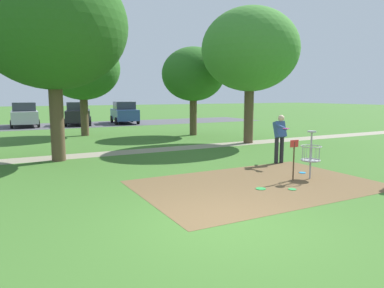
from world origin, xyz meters
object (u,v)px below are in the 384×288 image
frisbee_near_basket (261,189)px  parked_car_center_left (78,113)px  player_foreground_watching (280,136)px  frisbee_far_left (292,189)px  tree_near_right (193,74)px  parked_car_center_right (124,112)px  frisbee_by_tee (302,173)px  parked_car_leftmost (24,115)px  tree_mid_center (52,26)px  tree_mid_left (250,50)px  tree_mid_right (82,68)px  disc_golf_basket (309,153)px

frisbee_near_basket → parked_car_center_left: bearing=91.1°
player_foreground_watching → frisbee_near_basket: player_foreground_watching is taller
frisbee_far_left → tree_near_right: tree_near_right is taller
frisbee_near_basket → parked_car_center_right: 22.73m
frisbee_by_tee → parked_car_leftmost: (-6.69, 22.05, 0.91)m
frisbee_near_basket → parked_car_center_left: parked_car_center_left is taller
frisbee_far_left → tree_mid_center: size_ratio=0.03×
parked_car_center_left → tree_mid_left: bearing=-70.0°
player_foreground_watching → parked_car_center_left: 20.40m
tree_near_right → parked_car_center_right: 11.05m
frisbee_far_left → player_foreground_watching: bearing=53.7°
frisbee_by_tee → parked_car_center_left: parked_car_center_left is taller
player_foreground_watching → parked_car_leftmost: size_ratio=0.40×
frisbee_near_basket → tree_mid_right: 15.16m
player_foreground_watching → tree_near_right: 9.78m
disc_golf_basket → tree_mid_center: tree_mid_center is taller
disc_golf_basket → tree_mid_right: tree_mid_right is taller
parked_car_leftmost → tree_mid_center: bearing=-88.9°
frisbee_near_basket → tree_mid_right: bearing=95.9°
player_foreground_watching → tree_near_right: tree_near_right is taller
tree_near_right → parked_car_center_right: (-0.97, 10.68, -2.68)m
frisbee_by_tee → parked_car_center_right: (1.01, 21.57, 0.91)m
tree_mid_left → parked_car_leftmost: (-9.47, 15.57, -3.65)m
frisbee_near_basket → tree_near_right: tree_near_right is taller
parked_car_center_left → tree_mid_right: bearing=-97.7°
parked_car_center_left → tree_mid_center: bearing=-102.7°
parked_car_leftmost → frisbee_near_basket: bearing=-79.3°
frisbee_near_basket → frisbee_by_tee: same height
frisbee_near_basket → frisbee_by_tee: 2.51m
player_foreground_watching → parked_car_center_left: parked_car_center_left is taller
disc_golf_basket → tree_near_right: (2.41, 11.54, 2.84)m
player_foreground_watching → parked_car_center_right: parked_car_center_right is taller
frisbee_near_basket → parked_car_center_right: size_ratio=0.06×
disc_golf_basket → tree_mid_left: 8.71m
tree_mid_right → parked_car_center_left: bearing=82.3°
parked_car_center_left → parked_car_center_right: 3.78m
parked_car_leftmost → tree_mid_right: bearing=-71.3°
disc_golf_basket → parked_car_center_right: parked_car_center_right is taller
disc_golf_basket → frisbee_far_left: bearing=-151.6°
frisbee_far_left → parked_car_leftmost: bearing=102.1°
parked_car_center_right → tree_mid_right: bearing=-121.6°
tree_mid_left → parked_car_center_right: 15.62m
tree_mid_right → frisbee_near_basket: bearing=-84.1°
tree_mid_left → tree_mid_center: size_ratio=0.94×
tree_mid_right → parked_car_center_right: tree_mid_right is taller
player_foreground_watching → tree_near_right: (1.51, 9.30, 2.61)m
disc_golf_basket → frisbee_by_tee: size_ratio=6.73×
tree_mid_center → parked_car_leftmost: bearing=91.1°
frisbee_far_left → tree_mid_right: size_ratio=0.04×
player_foreground_watching → frisbee_by_tee: (-0.47, -1.59, -0.98)m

